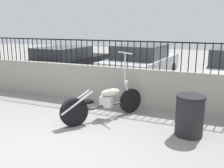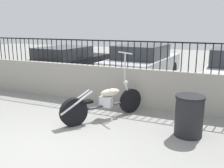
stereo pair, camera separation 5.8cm
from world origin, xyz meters
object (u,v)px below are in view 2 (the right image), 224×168
(motorcycle_dark_grey, at_px, (100,103))
(car_black, at_px, (66,62))
(car_silver, at_px, (143,63))
(trash_bin, at_px, (189,116))

(motorcycle_dark_grey, relative_size, car_black, 0.42)
(car_silver, bearing_deg, car_black, 101.88)
(motorcycle_dark_grey, height_order, trash_bin, motorcycle_dark_grey)
(trash_bin, xyz_separation_m, car_silver, (-2.21, 4.31, 0.30))
(car_black, distance_m, car_silver, 3.22)
(trash_bin, bearing_deg, motorcycle_dark_grey, 177.43)
(car_silver, bearing_deg, motorcycle_dark_grey, -171.39)
(trash_bin, height_order, car_silver, car_silver)
(motorcycle_dark_grey, relative_size, trash_bin, 2.31)
(trash_bin, relative_size, car_black, 0.18)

